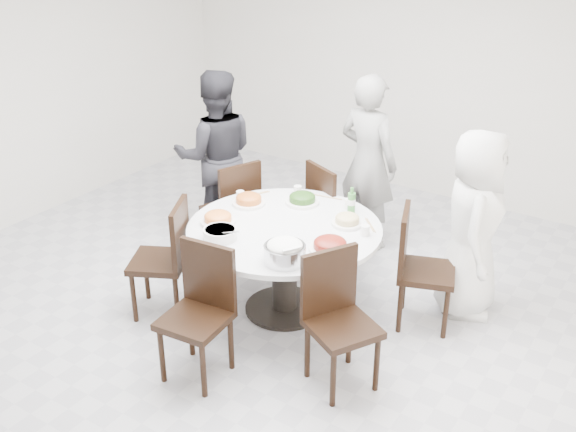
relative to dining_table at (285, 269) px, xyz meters
The scene contains 23 objects.
floor 0.43m from the dining_table, 152.37° to the right, with size 6.00×6.00×0.01m, color #B6B5BB.
wall_back 3.08m from the dining_table, 93.76° to the left, with size 6.00×0.01×2.80m, color silver.
wall_left 3.35m from the dining_table, behind, with size 0.01×6.00×2.80m, color silver.
dining_table is the anchor object (origin of this frame).
chair_ne 1.10m from the dining_table, 24.02° to the left, with size 0.42×0.42×0.95m, color black.
chair_n 0.97m from the dining_table, 94.39° to the left, with size 0.42×0.42×0.95m, color black.
chair_nw 1.07m from the dining_table, 151.59° to the left, with size 0.42×0.42×0.95m, color black.
chair_sw 0.99m from the dining_table, 145.62° to the right, with size 0.42×0.42×0.95m, color black.
chair_s 1.02m from the dining_table, 92.62° to the right, with size 0.42×0.42×0.95m, color black.
chair_se 1.00m from the dining_table, 33.28° to the right, with size 0.42×0.42×0.95m, color black.
diner_right 1.50m from the dining_table, 34.32° to the left, with size 0.74×0.48×1.52m, color white.
diner_middle 1.47m from the dining_table, 90.55° to the left, with size 0.60×0.40×1.65m, color black.
diner_left 1.59m from the dining_table, 149.05° to the left, with size 0.80×0.62×1.64m, color black.
dish_greens 0.61m from the dining_table, 104.89° to the left, with size 0.28×0.28×0.07m, color white.
dish_pale 0.63m from the dining_table, 36.78° to the left, with size 0.24×0.24×0.06m, color white.
dish_orange 0.65m from the dining_table, 159.32° to the left, with size 0.27×0.27×0.07m, color white.
dish_redbrown 0.65m from the dining_table, 16.15° to the right, with size 0.30×0.30×0.08m, color white.
dish_tofu 0.66m from the dining_table, 152.79° to the right, with size 0.27×0.27×0.07m, color white.
rice_bowl 0.70m from the dining_table, 55.86° to the right, with size 0.29×0.29×0.13m, color silver.
soup_bowl 0.66m from the dining_table, 123.82° to the right, with size 0.25×0.25×0.08m, color white.
beverage_bottle 0.76m from the dining_table, 59.11° to the left, with size 0.06×0.06×0.22m, color #367C31.
tea_cups 0.76m from the dining_table, 87.83° to the left, with size 0.07×0.07×0.08m, color white.
chopsticks 0.76m from the dining_table, 91.93° to the left, with size 0.24×0.04×0.01m, color tan, non-canonical shape.
Camera 1 is at (2.77, -3.73, 3.03)m, focal length 42.00 mm.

